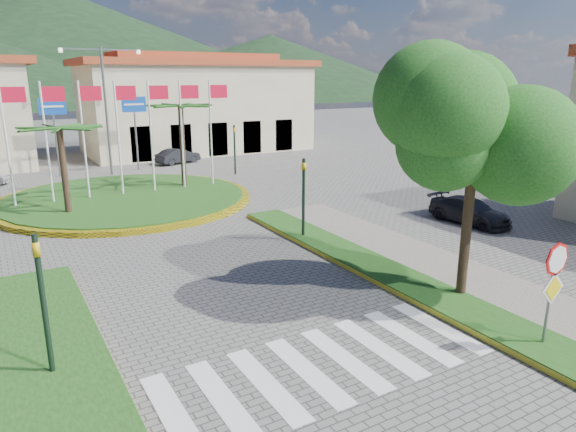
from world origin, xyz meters
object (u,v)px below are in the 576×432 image
roundabout_island (126,198)px  car_dark_b (178,156)px  car_side_right (470,211)px  stop_sign (554,278)px  deciduous_tree (477,117)px

roundabout_island → car_dark_b: 11.86m
car_side_right → car_dark_b: bearing=100.2°
roundabout_island → car_dark_b: size_ratio=3.80×
car_dark_b → roundabout_island: bearing=129.4°
stop_sign → roundabout_island: bearing=103.7°
stop_sign → deciduous_tree: bearing=78.8°
car_dark_b → car_side_right: (5.79, -21.79, -0.01)m
deciduous_tree → car_side_right: size_ratio=1.82×
roundabout_island → stop_sign: 20.69m
roundabout_island → deciduous_tree: (5.50, -17.00, 5.00)m
deciduous_tree → car_side_right: deciduous_tree is taller
stop_sign → car_dark_b: bearing=87.5°
roundabout_island → car_dark_b: bearing=58.5°
stop_sign → car_side_right: bearing=49.6°
car_dark_b → car_side_right: 22.54m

